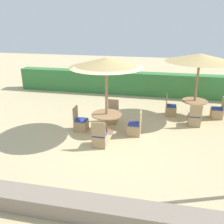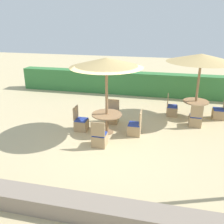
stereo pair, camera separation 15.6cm
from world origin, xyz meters
The scene contains 14 objects.
ground_plane centered at (0.00, 0.00, 0.00)m, with size 40.00×40.00×0.00m, color #C6B284.
hedge_row centered at (0.00, 5.95, 0.61)m, with size 13.00×0.70×1.22m, color #387A3D.
stone_border centered at (0.00, -3.41, 0.21)m, with size 10.00×0.56×0.41m, color gray.
parasol_center centered at (-0.24, 0.78, 2.59)m, with size 2.54×2.54×2.77m.
round_table_center centered at (-0.24, 0.78, 0.59)m, with size 1.11×1.11×0.74m.
patio_chair_center_north centered at (-0.24, 1.76, 0.26)m, with size 0.46×0.46×0.93m.
patio_chair_center_west centered at (-1.24, 0.76, 0.26)m, with size 0.46×0.46×0.93m.
patio_chair_center_east centered at (0.80, 0.81, 0.26)m, with size 0.46×0.46×0.93m.
patio_chair_center_south centered at (-0.22, -0.29, 0.26)m, with size 0.46×0.46×0.93m.
parasol_back_right centered at (3.06, 3.10, 2.52)m, with size 2.76×2.76×2.69m.
round_table_back_right centered at (3.06, 3.10, 0.58)m, with size 1.07×1.07×0.73m.
patio_chair_back_right_east centered at (4.03, 3.14, 0.26)m, with size 0.46×0.46×0.93m.
patio_chair_back_right_south centered at (3.00, 2.12, 0.26)m, with size 0.46×0.46×0.93m.
patio_chair_back_right_west centered at (2.09, 3.10, 0.26)m, with size 0.46×0.46×0.93m.
Camera 2 is at (1.85, -7.41, 4.03)m, focal length 40.00 mm.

